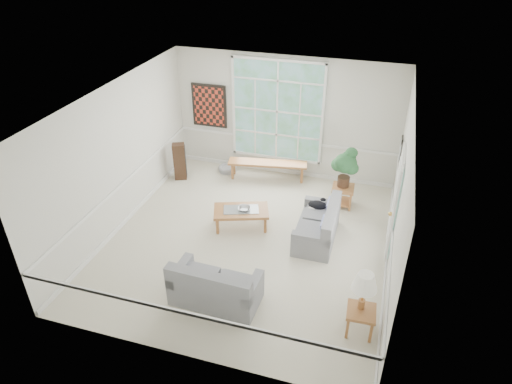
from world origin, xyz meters
TOP-DOWN VIEW (x-y plane):
  - floor at (0.00, 0.00)m, footprint 5.50×6.00m
  - ceiling at (0.00, 0.00)m, footprint 5.50×6.00m
  - wall_back at (0.00, 3.00)m, footprint 5.50×0.02m
  - wall_front at (0.00, -3.00)m, footprint 5.50×0.02m
  - wall_left at (-2.75, 0.00)m, footprint 0.02×6.00m
  - wall_right at (2.75, 0.00)m, footprint 0.02×6.00m
  - window_back at (-0.20, 2.96)m, footprint 2.30×0.08m
  - entry_door at (2.71, 0.60)m, footprint 0.08×0.90m
  - door_sidelight at (2.71, -0.03)m, footprint 0.08×0.26m
  - wall_art at (-1.95, 2.95)m, footprint 0.90×0.06m
  - wall_frame_near at (2.71, 1.75)m, footprint 0.04×0.26m
  - wall_frame_far at (2.71, 2.15)m, footprint 0.04×0.26m
  - loveseat_right at (1.30, 0.45)m, footprint 0.75×1.45m
  - loveseat_front at (-0.02, -1.77)m, footprint 1.51×0.82m
  - coffee_table at (-0.29, 0.41)m, footprint 1.28×0.96m
  - pewter_bowl at (-0.23, 0.42)m, footprint 0.35×0.35m
  - window_bench at (-0.31, 2.56)m, footprint 1.98×0.71m
  - end_table at (1.64, 1.85)m, footprint 0.50×0.50m
  - houseplant at (1.62, 1.91)m, footprint 0.55×0.55m
  - side_table at (2.40, -1.77)m, footprint 0.47×0.47m
  - table_lamp at (2.38, -1.70)m, footprint 0.41×0.41m
  - pet_bed at (-1.40, 2.63)m, footprint 0.51×0.51m
  - floor_speaker at (-2.40, 1.95)m, footprint 0.36×0.33m
  - cat at (1.22, 0.96)m, footprint 0.43×0.33m

SIDE VIEW (x-z plane):
  - floor at x=0.00m, z-range -0.01..0.00m
  - pet_bed at x=-1.40m, z-range 0.00..0.14m
  - coffee_table at x=-0.29m, z-range 0.00..0.42m
  - window_bench at x=-0.31m, z-range 0.00..0.45m
  - side_table at x=2.40m, z-range 0.00..0.46m
  - end_table at x=1.64m, z-range 0.00..0.48m
  - loveseat_right at x=1.30m, z-range 0.00..0.78m
  - loveseat_front at x=-0.02m, z-range 0.00..0.80m
  - pewter_bowl at x=-0.23m, z-range 0.42..0.50m
  - floor_speaker at x=-2.40m, z-range 0.00..0.94m
  - cat at x=1.22m, z-range 0.40..0.58m
  - table_lamp at x=2.38m, z-range 0.46..1.13m
  - houseplant at x=1.62m, z-range 0.48..1.41m
  - entry_door at x=2.71m, z-range 0.00..2.10m
  - door_sidelight at x=2.71m, z-range 0.20..2.10m
  - wall_back at x=0.00m, z-range 0.00..3.00m
  - wall_front at x=0.00m, z-range 0.00..3.00m
  - wall_left at x=-2.75m, z-range 0.00..3.00m
  - wall_right at x=2.75m, z-range 0.00..3.00m
  - wall_frame_near at x=2.71m, z-range 1.39..1.71m
  - wall_frame_far at x=2.71m, z-range 1.39..1.71m
  - wall_art at x=-1.95m, z-range 1.05..2.15m
  - window_back at x=-0.20m, z-range 0.45..2.85m
  - ceiling at x=0.00m, z-range 2.99..3.01m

